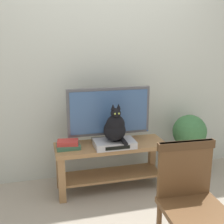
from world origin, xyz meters
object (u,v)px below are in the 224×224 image
object	(u,v)px
wooden_chair	(191,196)
book_stack	(68,145)
potted_plant	(189,140)
media_box	(115,144)
cat	(115,128)
tv	(109,114)
tv_stand	(111,158)

from	to	relation	value
wooden_chair	book_stack	distance (m)	1.37
potted_plant	book_stack	bearing A→B (deg)	-175.60
media_box	potted_plant	size ratio (longest dim) A/B	0.57
cat	wooden_chair	bearing A→B (deg)	-75.77
tv	potted_plant	size ratio (longest dim) A/B	1.21
tv_stand	wooden_chair	size ratio (longest dim) A/B	1.33
tv	media_box	xyz separation A→B (m)	(0.02, -0.17, -0.28)
tv	wooden_chair	bearing A→B (deg)	-76.93
media_box	cat	size ratio (longest dim) A/B	1.06
wooden_chair	book_stack	bearing A→B (deg)	122.82
potted_plant	wooden_chair	bearing A→B (deg)	-118.99
tv	book_stack	world-z (taller)	tv
tv_stand	potted_plant	world-z (taller)	potted_plant
tv	wooden_chair	xyz separation A→B (m)	(0.29, -1.24, -0.31)
media_box	potted_plant	bearing A→B (deg)	10.92
potted_plant	cat	bearing A→B (deg)	-168.31
cat	potted_plant	distance (m)	1.03
wooden_chair	potted_plant	world-z (taller)	wooden_chair
media_box	book_stack	xyz separation A→B (m)	(-0.47, 0.08, 0.00)
wooden_chair	book_stack	xyz separation A→B (m)	(-0.74, 1.15, 0.03)
cat	book_stack	size ratio (longest dim) A/B	1.67
media_box	wooden_chair	bearing A→B (deg)	-75.87
tv	wooden_chair	distance (m)	1.31
media_box	wooden_chair	world-z (taller)	wooden_chair
tv_stand	potted_plant	xyz separation A→B (m)	(0.99, 0.10, 0.08)
tv	media_box	world-z (taller)	tv
tv	book_stack	xyz separation A→B (m)	(-0.45, -0.09, -0.28)
tv	book_stack	distance (m)	0.54
cat	potted_plant	world-z (taller)	cat
book_stack	tv_stand	bearing A→B (deg)	1.48
book_stack	potted_plant	xyz separation A→B (m)	(1.44, 0.11, -0.12)
potted_plant	tv	bearing A→B (deg)	-178.75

